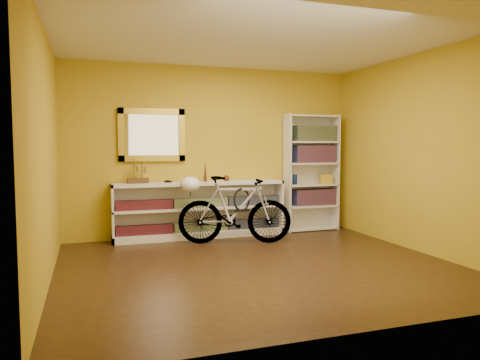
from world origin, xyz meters
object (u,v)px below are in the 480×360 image
object	(u,v)px
bicycle	(235,210)
helmet	(190,184)
console_unit	(200,210)
bookcase	(311,173)

from	to	relation	value
bicycle	helmet	world-z (taller)	bicycle
console_unit	bookcase	xyz separation A→B (m)	(1.87, 0.03, 0.52)
console_unit	bookcase	bearing A→B (deg)	0.76
helmet	bookcase	bearing A→B (deg)	11.55
console_unit	helmet	world-z (taller)	helmet
console_unit	bicycle	world-z (taller)	bicycle
bookcase	bicycle	xyz separation A→B (m)	(-1.51, -0.60, -0.47)
console_unit	helmet	size ratio (longest dim) A/B	8.86
console_unit	bookcase	world-z (taller)	bookcase
bookcase	helmet	bearing A→B (deg)	-168.45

